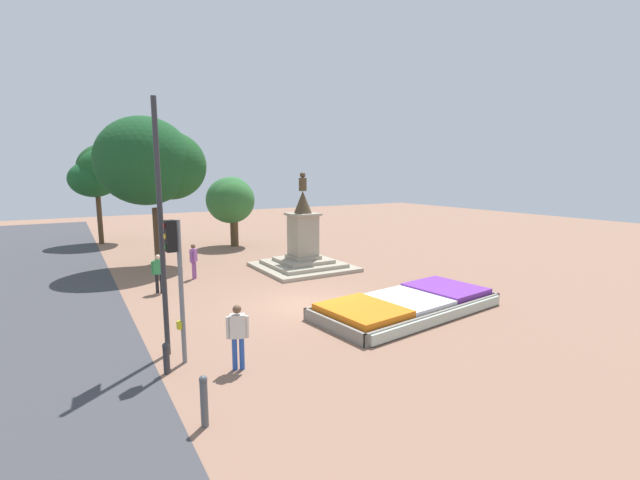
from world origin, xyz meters
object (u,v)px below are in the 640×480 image
statue_monument (303,250)px  kerb_bollard_mid_a (166,357)px  flower_planter (408,305)px  kerb_bollard_south (204,400)px  pedestrian_near_planter (238,332)px  pedestrian_with_handbag (159,271)px  traffic_light_near_crossing (176,266)px  pedestrian_crossing_plaza (194,259)px  banner_pole (161,222)px

statue_monument → kerb_bollard_mid_a: size_ratio=6.16×
flower_planter → kerb_bollard_south: size_ratio=6.85×
statue_monument → pedestrian_near_planter: statue_monument is taller
flower_planter → kerb_bollard_south: bearing=-158.5°
flower_planter → pedestrian_with_handbag: pedestrian_with_handbag is taller
kerb_bollard_south → traffic_light_near_crossing: bearing=85.4°
statue_monument → kerb_bollard_mid_a: 12.26m
flower_planter → pedestrian_crossing_plaza: (-5.36, 8.87, 0.70)m
kerb_bollard_south → banner_pole: bearing=88.7°
banner_pole → pedestrian_with_handbag: bearing=81.4°
pedestrian_crossing_plaza → banner_pole: bearing=-109.2°
traffic_light_near_crossing → kerb_bollard_south: bearing=-94.6°
pedestrian_with_handbag → kerb_bollard_south: (-1.06, -10.42, -0.38)m
pedestrian_with_handbag → flower_planter: bearing=-44.6°
traffic_light_near_crossing → kerb_bollard_south: size_ratio=3.56×
traffic_light_near_crossing → kerb_bollard_mid_a: bearing=-136.4°
statue_monument → kerb_bollard_mid_a: statue_monument is taller
traffic_light_near_crossing → pedestrian_near_planter: 2.30m
statue_monument → kerb_bollard_south: 14.22m
pedestrian_near_planter → flower_planter: bearing=10.2°
banner_pole → pedestrian_with_handbag: (0.98, 6.48, -2.73)m
flower_planter → pedestrian_crossing_plaza: 10.39m
kerb_bollard_south → kerb_bollard_mid_a: size_ratio=1.31×
statue_monument → kerb_bollard_south: size_ratio=4.68×
flower_planter → traffic_light_near_crossing: traffic_light_near_crossing is taller
flower_planter → kerb_bollard_mid_a: 8.51m
statue_monument → banner_pole: banner_pole is taller
pedestrian_near_planter → kerb_bollard_mid_a: (-1.62, 0.70, -0.56)m
flower_planter → pedestrian_near_planter: pedestrian_near_planter is taller
traffic_light_near_crossing → kerb_bollard_mid_a: size_ratio=4.67×
banner_pole → pedestrian_near_planter: bearing=-54.5°
flower_planter → statue_monument: bearing=89.1°
pedestrian_with_handbag → pedestrian_near_planter: 8.40m
banner_pole → kerb_bollard_mid_a: banner_pole is taller
pedestrian_with_handbag → pedestrian_crossing_plaza: pedestrian_crossing_plaza is taller
statue_monument → pedestrian_crossing_plaza: size_ratio=2.99×
traffic_light_near_crossing → banner_pole: bearing=102.0°
pedestrian_crossing_plaza → kerb_bollard_south: (-2.95, -12.14, -0.40)m
flower_planter → statue_monument: statue_monument is taller
pedestrian_with_handbag → pedestrian_crossing_plaza: size_ratio=0.98×
traffic_light_near_crossing → pedestrian_crossing_plaza: size_ratio=2.27×
flower_planter → traffic_light_near_crossing: bearing=-179.1°
statue_monument → traffic_light_near_crossing: (-8.18, -8.29, 1.61)m
statue_monument → pedestrian_near_planter: size_ratio=2.94×
banner_pole → pedestrian_near_planter: (1.36, -1.90, -2.68)m
banner_pole → kerb_bollard_south: banner_pole is taller
traffic_light_near_crossing → pedestrian_crossing_plaza: 9.54m
statue_monument → pedestrian_with_handbag: 7.45m
flower_planter → banner_pole: (-8.23, 0.67, 3.40)m
pedestrian_with_handbag → statue_monument: bearing=7.8°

